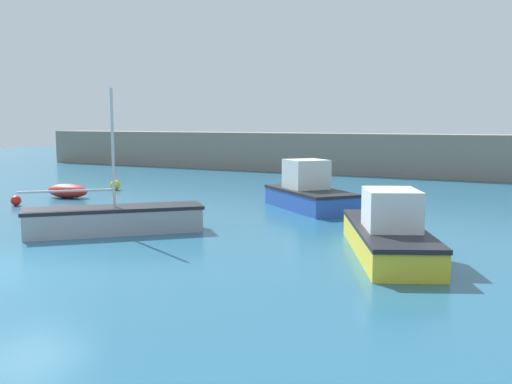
# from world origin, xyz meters

# --- Properties ---
(ground_plane) EXTENTS (120.00, 120.00, 0.20)m
(ground_plane) POSITION_xyz_m (0.00, 0.00, -0.10)
(ground_plane) COLOR #235B7A
(harbor_breakwater) EXTENTS (60.16, 3.55, 2.91)m
(harbor_breakwater) POSITION_xyz_m (0.00, 30.33, 1.46)
(harbor_breakwater) COLOR gray
(harbor_breakwater) RESTS_ON ground_plane
(motorboat_with_cabin) EXTENTS (5.16, 4.74, 2.11)m
(motorboat_with_cabin) POSITION_xyz_m (2.40, 12.66, 0.72)
(motorboat_with_cabin) COLOR #2D56B7
(motorboat_with_cabin) RESTS_ON ground_plane
(motorboat_grey_hull) EXTENTS (4.28, 6.27, 1.90)m
(motorboat_grey_hull) POSITION_xyz_m (7.76, 5.66, 0.63)
(motorboat_grey_hull) COLOR yellow
(motorboat_grey_hull) RESTS_ON ground_plane
(dinghy_near_pier) EXTENTS (2.36, 1.33, 0.69)m
(dinghy_near_pier) POSITION_xyz_m (-9.54, 10.36, 0.35)
(dinghy_near_pier) COLOR red
(dinghy_near_pier) RESTS_ON ground_plane
(sailboat_twin_hulled) EXTENTS (5.19, 5.12, 4.83)m
(sailboat_twin_hulled) POSITION_xyz_m (-1.22, 4.53, 0.46)
(sailboat_twin_hulled) COLOR gray
(sailboat_twin_hulled) RESTS_ON ground_plane
(mooring_buoy_red) EXTENTS (0.46, 0.46, 0.46)m
(mooring_buoy_red) POSITION_xyz_m (-9.51, 7.29, 0.23)
(mooring_buoy_red) COLOR red
(mooring_buoy_red) RESTS_ON ground_plane
(mooring_buoy_yellow) EXTENTS (0.55, 0.55, 0.55)m
(mooring_buoy_yellow) POSITION_xyz_m (-9.74, 14.01, 0.28)
(mooring_buoy_yellow) COLOR yellow
(mooring_buoy_yellow) RESTS_ON ground_plane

